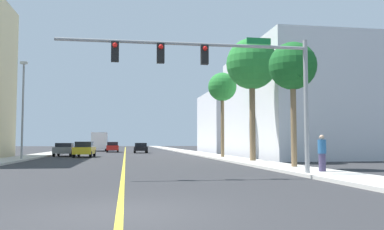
{
  "coord_description": "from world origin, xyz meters",
  "views": [
    {
      "loc": [
        0.11,
        -9.05,
        1.51
      ],
      "look_at": [
        4.63,
        19.04,
        3.37
      ],
      "focal_mm": 38.45,
      "sensor_mm": 36.0,
      "label": 1
    }
  ],
  "objects_px": {
    "car_black": "(141,148)",
    "pedestrian": "(322,153)",
    "traffic_signal_mast": "(223,69)",
    "palm_far": "(222,88)",
    "palm_mid": "(252,65)",
    "car_gray": "(64,149)",
    "street_lamp": "(23,105)",
    "palm_near": "(293,67)",
    "delivery_truck": "(100,141)",
    "car_yellow": "(84,149)",
    "car_red": "(113,147)"
  },
  "relations": [
    {
      "from": "palm_near",
      "to": "pedestrian",
      "type": "bearing_deg",
      "value": -93.16
    },
    {
      "from": "street_lamp",
      "to": "car_gray",
      "type": "height_order",
      "value": "street_lamp"
    },
    {
      "from": "car_gray",
      "to": "pedestrian",
      "type": "height_order",
      "value": "pedestrian"
    },
    {
      "from": "palm_far",
      "to": "delivery_truck",
      "type": "relative_size",
      "value": 1.07
    },
    {
      "from": "palm_mid",
      "to": "car_gray",
      "type": "height_order",
      "value": "palm_mid"
    },
    {
      "from": "street_lamp",
      "to": "car_yellow",
      "type": "relative_size",
      "value": 1.86
    },
    {
      "from": "car_yellow",
      "to": "pedestrian",
      "type": "xyz_separation_m",
      "value": [
        13.0,
        -24.07,
        0.21
      ]
    },
    {
      "from": "palm_far",
      "to": "car_gray",
      "type": "xyz_separation_m",
      "value": [
        -15.08,
        8.62,
        -5.68
      ]
    },
    {
      "from": "pedestrian",
      "to": "palm_near",
      "type": "bearing_deg",
      "value": -153.31
    },
    {
      "from": "traffic_signal_mast",
      "to": "palm_far",
      "type": "height_order",
      "value": "palm_far"
    },
    {
      "from": "traffic_signal_mast",
      "to": "street_lamp",
      "type": "height_order",
      "value": "street_lamp"
    },
    {
      "from": "traffic_signal_mast",
      "to": "palm_far",
      "type": "distance_m",
      "value": 19.9
    },
    {
      "from": "street_lamp",
      "to": "palm_near",
      "type": "distance_m",
      "value": 21.87
    },
    {
      "from": "traffic_signal_mast",
      "to": "palm_mid",
      "type": "relative_size",
      "value": 1.21
    },
    {
      "from": "palm_far",
      "to": "car_black",
      "type": "height_order",
      "value": "palm_far"
    },
    {
      "from": "palm_near",
      "to": "palm_far",
      "type": "relative_size",
      "value": 0.9
    },
    {
      "from": "palm_far",
      "to": "car_black",
      "type": "xyz_separation_m",
      "value": [
        -6.7,
        19.65,
        -5.72
      ]
    },
    {
      "from": "street_lamp",
      "to": "car_gray",
      "type": "xyz_separation_m",
      "value": [
        1.83,
        10.34,
        -3.76
      ]
    },
    {
      "from": "car_black",
      "to": "delivery_truck",
      "type": "xyz_separation_m",
      "value": [
        -6.17,
        12.59,
        0.9
      ]
    },
    {
      "from": "traffic_signal_mast",
      "to": "delivery_truck",
      "type": "height_order",
      "value": "traffic_signal_mast"
    },
    {
      "from": "car_black",
      "to": "pedestrian",
      "type": "distance_m",
      "value": 38.88
    },
    {
      "from": "palm_far",
      "to": "car_black",
      "type": "bearing_deg",
      "value": 108.84
    },
    {
      "from": "palm_mid",
      "to": "car_black",
      "type": "bearing_deg",
      "value": 104.85
    },
    {
      "from": "palm_near",
      "to": "car_black",
      "type": "relative_size",
      "value": 1.68
    },
    {
      "from": "palm_near",
      "to": "delivery_truck",
      "type": "bearing_deg",
      "value": 105.82
    },
    {
      "from": "car_gray",
      "to": "car_yellow",
      "type": "bearing_deg",
      "value": 126.48
    },
    {
      "from": "palm_mid",
      "to": "car_gray",
      "type": "xyz_separation_m",
      "value": [
        -15.56,
        16.08,
        -6.46
      ]
    },
    {
      "from": "traffic_signal_mast",
      "to": "car_gray",
      "type": "distance_m",
      "value": 30.08
    },
    {
      "from": "street_lamp",
      "to": "car_yellow",
      "type": "distance_m",
      "value": 9.12
    },
    {
      "from": "pedestrian",
      "to": "delivery_truck",
      "type": "bearing_deg",
      "value": -135.63
    },
    {
      "from": "car_red",
      "to": "car_black",
      "type": "height_order",
      "value": "car_red"
    },
    {
      "from": "car_black",
      "to": "delivery_truck",
      "type": "distance_m",
      "value": 14.05
    },
    {
      "from": "car_black",
      "to": "car_gray",
      "type": "bearing_deg",
      "value": -127.44
    },
    {
      "from": "traffic_signal_mast",
      "to": "car_gray",
      "type": "xyz_separation_m",
      "value": [
        -10.5,
        27.91,
        -3.92
      ]
    },
    {
      "from": "palm_mid",
      "to": "street_lamp",
      "type": "bearing_deg",
      "value": 161.73
    },
    {
      "from": "street_lamp",
      "to": "car_red",
      "type": "height_order",
      "value": "street_lamp"
    },
    {
      "from": "pedestrian",
      "to": "street_lamp",
      "type": "bearing_deg",
      "value": -104.61
    },
    {
      "from": "street_lamp",
      "to": "car_gray",
      "type": "relative_size",
      "value": 1.91
    },
    {
      "from": "car_red",
      "to": "delivery_truck",
      "type": "height_order",
      "value": "delivery_truck"
    },
    {
      "from": "palm_far",
      "to": "car_black",
      "type": "distance_m",
      "value": 21.53
    },
    {
      "from": "car_red",
      "to": "pedestrian",
      "type": "bearing_deg",
      "value": -77.47
    },
    {
      "from": "car_gray",
      "to": "car_red",
      "type": "bearing_deg",
      "value": -106.4
    },
    {
      "from": "palm_far",
      "to": "car_red",
      "type": "xyz_separation_m",
      "value": [
        -10.57,
        24.32,
        -5.66
      ]
    },
    {
      "from": "delivery_truck",
      "to": "car_yellow",
      "type": "bearing_deg",
      "value": -90.47
    },
    {
      "from": "street_lamp",
      "to": "traffic_signal_mast",
      "type": "bearing_deg",
      "value": -54.94
    },
    {
      "from": "palm_near",
      "to": "delivery_truck",
      "type": "distance_m",
      "value": 49.18
    },
    {
      "from": "street_lamp",
      "to": "palm_far",
      "type": "distance_m",
      "value": 17.1
    },
    {
      "from": "palm_far",
      "to": "car_red",
      "type": "bearing_deg",
      "value": 113.49
    },
    {
      "from": "street_lamp",
      "to": "pedestrian",
      "type": "xyz_separation_m",
      "value": [
        17.19,
        -16.87,
        -3.51
      ]
    },
    {
      "from": "car_black",
      "to": "palm_far",
      "type": "bearing_deg",
      "value": -71.39
    }
  ]
}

